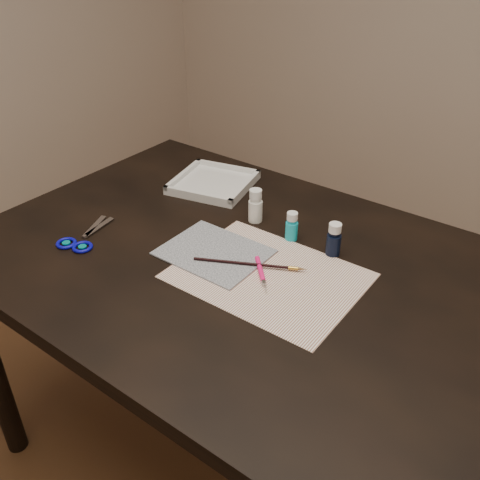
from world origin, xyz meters
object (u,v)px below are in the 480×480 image
Objects in this scene: paint_bottle_white at (255,205)px; paper at (268,276)px; canvas at (214,252)px; palette_tray at (213,182)px; scissors at (86,232)px; paint_bottle_navy at (334,239)px; paint_bottle_cyan at (292,226)px.

paper is at bearing -47.77° from paint_bottle_white.
canvas is 0.36m from palette_tray.
paint_bottle_white is 0.44m from scissors.
paint_bottle_white is (-0.01, 0.19, 0.04)m from canvas.
palette_tray is (-0.46, 0.11, -0.03)m from paint_bottle_navy.
paint_bottle_white reaches higher than paint_bottle_cyan.
palette_tray is (-0.34, 0.11, -0.02)m from paint_bottle_cyan.
scissors is at bearing -164.67° from paper.
scissors is (-0.47, -0.13, 0.00)m from paper.
palette_tray is at bearing 166.39° from paint_bottle_navy.
paint_bottle_navy is 0.62m from scissors.
paint_bottle_cyan reaches higher than palette_tray.
paper is 0.25m from paint_bottle_white.
canvas is (-0.16, -0.00, 0.00)m from paper.
scissors is 0.41m from palette_tray.
paint_bottle_navy is (0.07, 0.17, 0.04)m from paper.
canvas is 2.88× the size of paint_bottle_navy.
paint_bottle_cyan is at bearing -78.36° from scissors.
paint_bottle_navy reaches higher than canvas.
palette_tray is (-0.23, 0.28, 0.01)m from canvas.
scissors reaches higher than paper.
paint_bottle_cyan is 0.35× the size of palette_tray.
paper is 0.16m from canvas.
paint_bottle_white reaches higher than canvas.
paint_bottle_cyan is at bearing 55.74° from canvas.
paint_bottle_white is (-0.17, 0.18, 0.04)m from paper.
paint_bottle_navy is at bearing 36.25° from canvas.
paper is 0.19m from paint_bottle_navy.
scissors is at bearing -145.67° from paint_bottle_cyan.
paint_bottle_white is at bearing 132.23° from paper.
paper is at bearing 0.92° from canvas.
paint_bottle_cyan reaches higher than paper.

